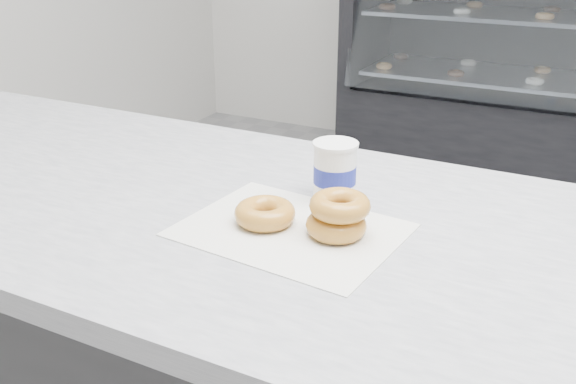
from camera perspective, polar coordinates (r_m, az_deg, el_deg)
name	(u,v)px	position (r m, az deg, el deg)	size (l,w,h in m)	color
wax_paper	(291,230)	(1.03, 0.23, -3.38)	(0.34, 0.26, 0.00)	silver
donut_single	(265,213)	(1.04, -2.07, -1.89)	(0.10, 0.10, 0.03)	gold
donut_stack	(338,215)	(1.00, 4.47, -2.08)	(0.13, 0.13, 0.07)	gold
coffee_cup	(335,171)	(1.13, 4.19, 1.90)	(0.10, 0.10, 0.11)	white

